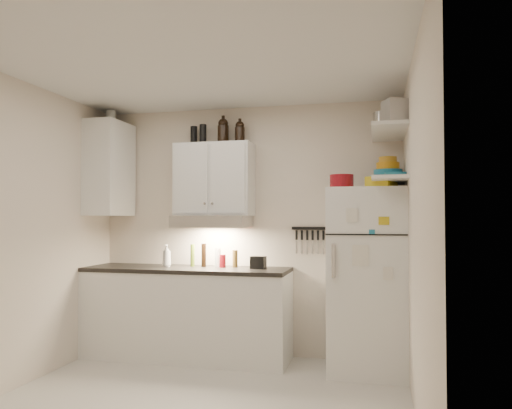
# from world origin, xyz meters

# --- Properties ---
(floor) EXTENTS (3.20, 3.00, 0.02)m
(floor) POSITION_xyz_m (0.00, 0.00, -0.01)
(floor) COLOR beige
(floor) RESTS_ON ground
(ceiling) EXTENTS (3.20, 3.00, 0.02)m
(ceiling) POSITION_xyz_m (0.00, 0.00, 2.61)
(ceiling) COLOR silver
(ceiling) RESTS_ON ground
(back_wall) EXTENTS (3.20, 0.02, 2.60)m
(back_wall) POSITION_xyz_m (0.00, 1.51, 1.30)
(back_wall) COLOR beige
(back_wall) RESTS_ON ground
(left_wall) EXTENTS (0.02, 3.00, 2.60)m
(left_wall) POSITION_xyz_m (-1.61, 0.00, 1.30)
(left_wall) COLOR beige
(left_wall) RESTS_ON ground
(right_wall) EXTENTS (0.02, 3.00, 2.60)m
(right_wall) POSITION_xyz_m (1.61, 0.00, 1.30)
(right_wall) COLOR beige
(right_wall) RESTS_ON ground
(base_cabinet) EXTENTS (2.10, 0.60, 0.88)m
(base_cabinet) POSITION_xyz_m (-0.55, 1.20, 0.44)
(base_cabinet) COLOR white
(base_cabinet) RESTS_ON floor
(countertop) EXTENTS (2.10, 0.62, 0.04)m
(countertop) POSITION_xyz_m (-0.55, 1.20, 0.90)
(countertop) COLOR black
(countertop) RESTS_ON base_cabinet
(upper_cabinet) EXTENTS (0.80, 0.33, 0.75)m
(upper_cabinet) POSITION_xyz_m (-0.30, 1.33, 1.83)
(upper_cabinet) COLOR white
(upper_cabinet) RESTS_ON back_wall
(side_cabinet) EXTENTS (0.33, 0.55, 1.00)m
(side_cabinet) POSITION_xyz_m (-1.44, 1.20, 1.95)
(side_cabinet) COLOR white
(side_cabinet) RESTS_ON left_wall
(range_hood) EXTENTS (0.76, 0.46, 0.12)m
(range_hood) POSITION_xyz_m (-0.30, 1.27, 1.39)
(range_hood) COLOR silver
(range_hood) RESTS_ON back_wall
(fridge) EXTENTS (0.70, 0.68, 1.70)m
(fridge) POSITION_xyz_m (1.25, 1.16, 0.85)
(fridge) COLOR white
(fridge) RESTS_ON floor
(shelf_hi) EXTENTS (0.30, 0.95, 0.03)m
(shelf_hi) POSITION_xyz_m (1.45, 1.02, 2.20)
(shelf_hi) COLOR white
(shelf_hi) RESTS_ON right_wall
(shelf_lo) EXTENTS (0.30, 0.95, 0.03)m
(shelf_lo) POSITION_xyz_m (1.45, 1.02, 1.76)
(shelf_lo) COLOR white
(shelf_lo) RESTS_ON right_wall
(knife_strip) EXTENTS (0.42, 0.02, 0.03)m
(knife_strip) POSITION_xyz_m (0.70, 1.49, 1.32)
(knife_strip) COLOR black
(knife_strip) RESTS_ON back_wall
(dutch_oven) EXTENTS (0.28, 0.28, 0.13)m
(dutch_oven) POSITION_xyz_m (1.03, 1.09, 1.76)
(dutch_oven) COLOR maroon
(dutch_oven) RESTS_ON fridge
(book_stack) EXTENTS (0.29, 0.32, 0.09)m
(book_stack) POSITION_xyz_m (1.38, 0.96, 1.74)
(book_stack) COLOR gold
(book_stack) RESTS_ON fridge
(spice_jar) EXTENTS (0.07, 0.07, 0.09)m
(spice_jar) POSITION_xyz_m (1.29, 1.13, 1.74)
(spice_jar) COLOR silver
(spice_jar) RESTS_ON fridge
(stock_pot) EXTENTS (0.31, 0.31, 0.21)m
(stock_pot) POSITION_xyz_m (1.46, 1.28, 2.32)
(stock_pot) COLOR silver
(stock_pot) RESTS_ON shelf_hi
(tin_a) EXTENTS (0.21, 0.20, 0.18)m
(tin_a) POSITION_xyz_m (1.48, 0.97, 2.31)
(tin_a) COLOR #AAAAAD
(tin_a) RESTS_ON shelf_hi
(tin_b) EXTENTS (0.24, 0.24, 0.19)m
(tin_b) POSITION_xyz_m (1.50, 0.67, 2.31)
(tin_b) COLOR #AAAAAD
(tin_b) RESTS_ON shelf_hi
(bowl_teal) EXTENTS (0.27, 0.27, 0.11)m
(bowl_teal) POSITION_xyz_m (1.45, 1.27, 1.83)
(bowl_teal) COLOR teal
(bowl_teal) RESTS_ON shelf_lo
(bowl_orange) EXTENTS (0.21, 0.21, 0.06)m
(bowl_orange) POSITION_xyz_m (1.45, 1.24, 1.91)
(bowl_orange) COLOR orange
(bowl_orange) RESTS_ON bowl_teal
(bowl_yellow) EXTENTS (0.17, 0.17, 0.05)m
(bowl_yellow) POSITION_xyz_m (1.45, 1.24, 1.97)
(bowl_yellow) COLOR #BF8721
(bowl_yellow) RESTS_ON bowl_orange
(plates) EXTENTS (0.27, 0.27, 0.05)m
(plates) POSITION_xyz_m (1.52, 1.02, 1.80)
(plates) COLOR teal
(plates) RESTS_ON shelf_lo
(growler_a) EXTENTS (0.15, 0.15, 0.28)m
(growler_a) POSITION_xyz_m (-0.22, 1.38, 2.34)
(growler_a) COLOR black
(growler_a) RESTS_ON upper_cabinet
(growler_b) EXTENTS (0.11, 0.11, 0.24)m
(growler_b) POSITION_xyz_m (-0.04, 1.39, 2.32)
(growler_b) COLOR black
(growler_b) RESTS_ON upper_cabinet
(thermos_a) EXTENTS (0.09, 0.09, 0.21)m
(thermos_a) POSITION_xyz_m (-0.44, 1.36, 2.31)
(thermos_a) COLOR black
(thermos_a) RESTS_ON upper_cabinet
(thermos_b) EXTENTS (0.08, 0.08, 0.21)m
(thermos_b) POSITION_xyz_m (-0.56, 1.41, 2.30)
(thermos_b) COLOR black
(thermos_b) RESTS_ON upper_cabinet
(side_jar) EXTENTS (0.13, 0.13, 0.14)m
(side_jar) POSITION_xyz_m (-1.45, 1.23, 2.52)
(side_jar) COLOR silver
(side_jar) RESTS_ON side_cabinet
(soap_bottle) EXTENTS (0.11, 0.11, 0.26)m
(soap_bottle) POSITION_xyz_m (-0.78, 1.21, 1.05)
(soap_bottle) COLOR white
(soap_bottle) RESTS_ON countertop
(pepper_mill) EXTENTS (0.06, 0.06, 0.18)m
(pepper_mill) POSITION_xyz_m (-0.08, 1.33, 1.01)
(pepper_mill) COLOR brown
(pepper_mill) RESTS_ON countertop
(oil_bottle) EXTENTS (0.05, 0.05, 0.23)m
(oil_bottle) POSITION_xyz_m (-0.53, 1.31, 1.04)
(oil_bottle) COLOR #556E1B
(oil_bottle) RESTS_ON countertop
(vinegar_bottle) EXTENTS (0.07, 0.07, 0.24)m
(vinegar_bottle) POSITION_xyz_m (-0.40, 1.29, 1.04)
(vinegar_bottle) COLOR black
(vinegar_bottle) RESTS_ON countertop
(clear_bottle) EXTENTS (0.07, 0.07, 0.19)m
(clear_bottle) POSITION_xyz_m (-0.27, 1.35, 1.02)
(clear_bottle) COLOR silver
(clear_bottle) RESTS_ON countertop
(red_jar) EXTENTS (0.08, 0.08, 0.13)m
(red_jar) POSITION_xyz_m (-0.19, 1.28, 0.99)
(red_jar) COLOR maroon
(red_jar) RESTS_ON countertop
(caddy) EXTENTS (0.15, 0.12, 0.12)m
(caddy) POSITION_xyz_m (0.19, 1.24, 0.98)
(caddy) COLOR black
(caddy) RESTS_ON countertop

